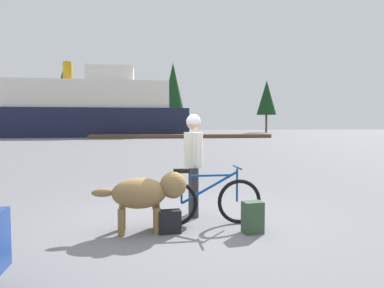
{
  "coord_description": "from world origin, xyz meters",
  "views": [
    {
      "loc": [
        -0.67,
        -5.36,
        1.57
      ],
      "look_at": [
        0.34,
        1.43,
        1.16
      ],
      "focal_mm": 32.07,
      "sensor_mm": 36.0,
      "label": 1
    }
  ],
  "objects_px": {
    "backpack": "(253,217)",
    "dog": "(146,193)",
    "ferry_boat": "(93,110)",
    "handbag_pannier": "(169,222)",
    "person_cyclist": "(193,155)",
    "bicycle": "(207,201)",
    "sailboat_moored": "(89,132)"
  },
  "relations": [
    {
      "from": "ferry_boat",
      "to": "sailboat_moored",
      "type": "distance_m",
      "value": 3.68
    },
    {
      "from": "backpack",
      "to": "dog",
      "type": "bearing_deg",
      "value": 169.18
    },
    {
      "from": "person_cyclist",
      "to": "handbag_pannier",
      "type": "relative_size",
      "value": 5.27
    },
    {
      "from": "ferry_boat",
      "to": "handbag_pannier",
      "type": "bearing_deg",
      "value": -80.8
    },
    {
      "from": "person_cyclist",
      "to": "backpack",
      "type": "xyz_separation_m",
      "value": [
        0.7,
        -1.02,
        -0.81
      ]
    },
    {
      "from": "person_cyclist",
      "to": "backpack",
      "type": "height_order",
      "value": "person_cyclist"
    },
    {
      "from": "dog",
      "to": "bicycle",
      "type": "bearing_deg",
      "value": 11.53
    },
    {
      "from": "dog",
      "to": "person_cyclist",
      "type": "bearing_deg",
      "value": 42.48
    },
    {
      "from": "handbag_pannier",
      "to": "backpack",
      "type": "bearing_deg",
      "value": -8.17
    },
    {
      "from": "bicycle",
      "to": "person_cyclist",
      "type": "height_order",
      "value": "person_cyclist"
    },
    {
      "from": "bicycle",
      "to": "dog",
      "type": "xyz_separation_m",
      "value": [
        -0.92,
        -0.19,
        0.19
      ]
    },
    {
      "from": "person_cyclist",
      "to": "dog",
      "type": "distance_m",
      "value": 1.18
    },
    {
      "from": "handbag_pannier",
      "to": "sailboat_moored",
      "type": "height_order",
      "value": "sailboat_moored"
    },
    {
      "from": "bicycle",
      "to": "dog",
      "type": "bearing_deg",
      "value": -168.47
    },
    {
      "from": "dog",
      "to": "backpack",
      "type": "height_order",
      "value": "dog"
    },
    {
      "from": "dog",
      "to": "ferry_boat",
      "type": "bearing_deg",
      "value": 98.76
    },
    {
      "from": "backpack",
      "to": "ferry_boat",
      "type": "bearing_deg",
      "value": 100.86
    },
    {
      "from": "person_cyclist",
      "to": "bicycle",
      "type": "bearing_deg",
      "value": -77.03
    },
    {
      "from": "person_cyclist",
      "to": "dog",
      "type": "relative_size",
      "value": 1.27
    },
    {
      "from": "person_cyclist",
      "to": "handbag_pannier",
      "type": "bearing_deg",
      "value": -119.33
    },
    {
      "from": "bicycle",
      "to": "dog",
      "type": "distance_m",
      "value": 0.96
    },
    {
      "from": "bicycle",
      "to": "person_cyclist",
      "type": "relative_size",
      "value": 0.99
    },
    {
      "from": "bicycle",
      "to": "person_cyclist",
      "type": "distance_m",
      "value": 0.87
    },
    {
      "from": "ferry_boat",
      "to": "person_cyclist",
      "type": "bearing_deg",
      "value": -79.89
    },
    {
      "from": "backpack",
      "to": "person_cyclist",
      "type": "bearing_deg",
      "value": 124.65
    },
    {
      "from": "handbag_pannier",
      "to": "ferry_boat",
      "type": "distance_m",
      "value": 39.08
    },
    {
      "from": "dog",
      "to": "backpack",
      "type": "relative_size",
      "value": 2.99
    },
    {
      "from": "person_cyclist",
      "to": "dog",
      "type": "xyz_separation_m",
      "value": [
        -0.8,
        -0.73,
        -0.47
      ]
    },
    {
      "from": "backpack",
      "to": "ferry_boat",
      "type": "height_order",
      "value": "ferry_boat"
    },
    {
      "from": "ferry_boat",
      "to": "backpack",
      "type": "bearing_deg",
      "value": -79.14
    },
    {
      "from": "backpack",
      "to": "sailboat_moored",
      "type": "bearing_deg",
      "value": 101.45
    },
    {
      "from": "bicycle",
      "to": "ferry_boat",
      "type": "distance_m",
      "value": 38.86
    }
  ]
}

